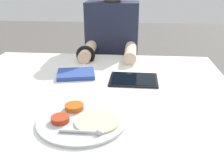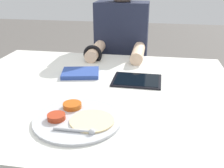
% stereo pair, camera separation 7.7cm
% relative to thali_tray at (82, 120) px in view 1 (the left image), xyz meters
% --- Properties ---
extents(dining_table, '(1.26, 1.05, 0.72)m').
position_rel_thali_tray_xyz_m(dining_table, '(-0.02, 0.28, -0.37)').
color(dining_table, silver).
rests_on(dining_table, ground_plane).
extents(thali_tray, '(0.30, 0.30, 0.03)m').
position_rel_thali_tray_xyz_m(thali_tray, '(0.00, 0.00, 0.00)').
color(thali_tray, '#B7BABF').
rests_on(thali_tray, dining_table).
extents(red_notebook, '(0.20, 0.17, 0.02)m').
position_rel_thali_tray_xyz_m(red_notebook, '(-0.11, 0.42, 0.00)').
color(red_notebook, silver).
rests_on(red_notebook, dining_table).
extents(tablet_device, '(0.23, 0.18, 0.01)m').
position_rel_thali_tray_xyz_m(tablet_device, '(0.17, 0.39, -0.00)').
color(tablet_device, black).
rests_on(tablet_device, dining_table).
extents(person_diner, '(0.35, 0.47, 1.21)m').
position_rel_thali_tray_xyz_m(person_diner, '(0.02, 0.97, -0.15)').
color(person_diner, black).
rests_on(person_diner, ground_plane).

